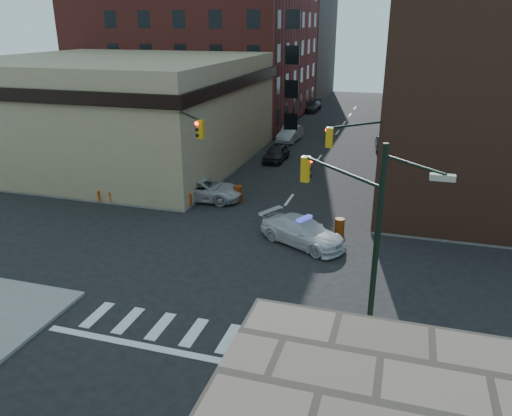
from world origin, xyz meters
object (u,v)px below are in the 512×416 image
Objects in this scene: parked_car_wnear at (276,153)px; pedestrian_b at (171,181)px; pickup at (203,189)px; barricade_nw_a at (184,198)px; parked_car_enear at (383,143)px; police_car at (303,232)px; parked_car_wfar at (290,134)px; barrel_bank at (238,193)px; pedestrian_a at (137,191)px; barrel_road at (340,227)px; barricade_se_a at (415,381)px.

pedestrian_b is at bearing -113.73° from parked_car_wnear.
pickup is 1.84m from barricade_nw_a.
parked_car_enear reaches higher than barricade_nw_a.
police_car reaches higher than parked_car_enear.
parked_car_wfar is 3.04× the size of pedestrian_b.
barricade_nw_a is at bearing -145.36° from barrel_bank.
parked_car_enear is at bearing 19.98° from police_car.
parked_car_wnear is at bearing 106.49° from pedestrian_a.
pedestrian_a reaches higher than parked_car_enear.
parked_car_wfar is 24.75m from barrel_road.
barricade_nw_a is at bearing 36.69° from barricade_se_a.
barricade_se_a is at bearing -62.92° from pedestrian_b.
parked_car_wnear is (-5.97, 17.14, -0.03)m from police_car.
parked_car_wfar is (-0.59, 8.07, 0.06)m from parked_car_wnear.
barrel_road is (10.04, -3.46, -0.26)m from pickup.
parked_car_wfar is 9.67m from parked_car_enear.
pedestrian_b is 3.21m from barricade_nw_a.
barricade_nw_a is (-2.38, -21.51, -0.15)m from parked_car_wfar.
pickup reaches higher than barricade_nw_a.
barricade_nw_a is (-3.12, -2.16, 0.09)m from barrel_bank.
parked_car_enear is 3.57× the size of barricade_se_a.
barricade_se_a is at bearing -142.46° from pickup.
pedestrian_b reaches higher than parked_car_enear.
parked_car_wfar is at bearing 109.80° from barrel_road.
pickup is at bearing -32.48° from pedestrian_b.
pickup is 3.22× the size of pedestrian_a.
pedestrian_a reaches higher than pickup.
parked_car_wnear is 3.27× the size of barricade_nw_a.
pickup reaches higher than barrel_road.
pedestrian_a is (-5.60, -22.11, 0.21)m from parked_car_wfar.
pickup is 1.28× the size of parked_car_wnear.
parked_car_wnear reaches higher than barricade_se_a.
pickup is 21.68m from barricade_se_a.
pedestrian_b is (-5.08, -11.03, 0.21)m from parked_car_wnear.
barrel_bank is (0.14, -11.28, -0.18)m from parked_car_wnear.
pedestrian_a is (-3.94, -2.29, 0.24)m from pickup.
police_car reaches higher than parked_car_wnear.
barrel_road is 13.52m from barricade_se_a.
barricade_se_a is 20.95m from barricade_nw_a.
pedestrian_a is 1.30× the size of barricade_nw_a.
pedestrian_b is 24.14m from barricade_se_a.
pickup is 4.20× the size of barricade_nw_a.
parked_car_enear reaches higher than barrel_bank.
pedestrian_a is 6.93m from barrel_bank.
police_car is 4.75× the size of barrel_bank.
pedestrian_a is 1.68× the size of barrel_road.
barrel_bank is (0.74, -19.35, -0.24)m from parked_car_wfar.
barrel_bank is (-7.65, 3.93, 0.04)m from barrel_road.
pedestrian_b is at bearing -98.95° from parked_car_wfar.
barricade_se_a is (12.64, -36.11, -0.20)m from parked_car_wfar.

